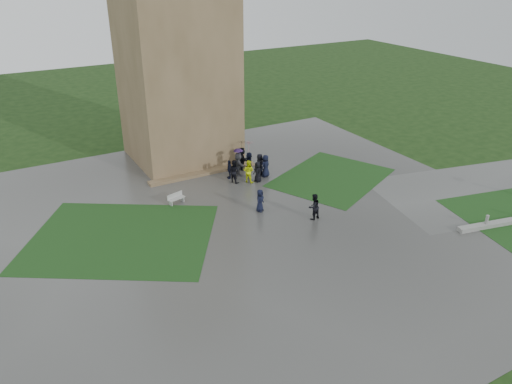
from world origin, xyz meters
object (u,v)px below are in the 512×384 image
pedestrian_near (314,207)px  tower (176,51)px  bench (176,198)px  pedestrian_mid (260,200)px

pedestrian_near → tower: bearing=-85.7°
bench → pedestrian_mid: 6.04m
bench → pedestrian_mid: bearing=-57.3°
bench → pedestrian_near: 9.74m
tower → pedestrian_mid: bearing=-86.3°
bench → pedestrian_near: pedestrian_near is taller
bench → pedestrian_mid: pedestrian_mid is taller
tower → bench: tower is taller
pedestrian_mid → bench: bearing=102.8°
pedestrian_mid → pedestrian_near: pedestrian_near is taller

